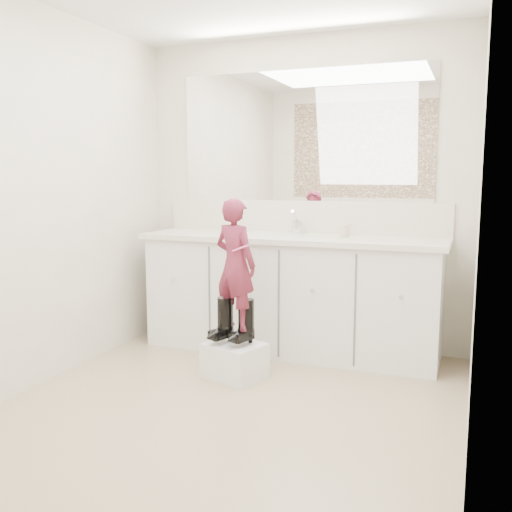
% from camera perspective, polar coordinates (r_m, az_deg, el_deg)
% --- Properties ---
extents(floor, '(3.00, 3.00, 0.00)m').
position_cam_1_polar(floor, '(3.39, -3.17, -15.24)').
color(floor, '#8C7F5C').
rests_on(floor, ground).
extents(wall_back, '(2.60, 0.00, 2.60)m').
position_cam_1_polar(wall_back, '(4.52, 4.64, 6.30)').
color(wall_back, beige).
rests_on(wall_back, floor).
extents(wall_front, '(2.60, 0.00, 2.60)m').
position_cam_1_polar(wall_front, '(1.86, -22.99, 3.05)').
color(wall_front, beige).
rests_on(wall_front, floor).
extents(wall_left, '(0.00, 3.00, 3.00)m').
position_cam_1_polar(wall_left, '(3.84, -21.36, 5.44)').
color(wall_left, beige).
rests_on(wall_left, floor).
extents(wall_right, '(0.00, 3.00, 3.00)m').
position_cam_1_polar(wall_right, '(2.83, 21.42, 4.67)').
color(wall_right, beige).
rests_on(wall_right, floor).
extents(vanity_cabinet, '(2.20, 0.55, 0.85)m').
position_cam_1_polar(vanity_cabinet, '(4.35, 3.48, -4.06)').
color(vanity_cabinet, silver).
rests_on(vanity_cabinet, floor).
extents(countertop, '(2.28, 0.58, 0.04)m').
position_cam_1_polar(countertop, '(4.27, 3.47, 1.75)').
color(countertop, beige).
rests_on(countertop, vanity_cabinet).
extents(backsplash, '(2.28, 0.03, 0.25)m').
position_cam_1_polar(backsplash, '(4.51, 4.56, 3.94)').
color(backsplash, beige).
rests_on(backsplash, countertop).
extents(mirror, '(2.00, 0.02, 1.00)m').
position_cam_1_polar(mirror, '(4.51, 4.66, 11.88)').
color(mirror, white).
rests_on(mirror, wall_back).
extents(dot_panel, '(2.00, 0.01, 1.20)m').
position_cam_1_polar(dot_panel, '(1.89, -23.56, 16.82)').
color(dot_panel, '#472819').
rests_on(dot_panel, wall_front).
extents(faucet, '(0.08, 0.08, 0.10)m').
position_cam_1_polar(faucet, '(4.42, 4.13, 2.88)').
color(faucet, silver).
rests_on(faucet, countertop).
extents(cup, '(0.13, 0.13, 0.10)m').
position_cam_1_polar(cup, '(4.24, 8.83, 2.56)').
color(cup, beige).
rests_on(cup, countertop).
extents(soap_bottle, '(0.10, 0.10, 0.17)m').
position_cam_1_polar(soap_bottle, '(4.46, -2.22, 3.40)').
color(soap_bottle, white).
rests_on(soap_bottle, countertop).
extents(step_stool, '(0.44, 0.40, 0.23)m').
position_cam_1_polar(step_stool, '(3.86, -2.15, -10.41)').
color(step_stool, silver).
rests_on(step_stool, floor).
extents(boot_left, '(0.17, 0.23, 0.30)m').
position_cam_1_polar(boot_left, '(3.83, -3.09, -6.38)').
color(boot_left, black).
rests_on(boot_left, step_stool).
extents(boot_right, '(0.17, 0.23, 0.30)m').
position_cam_1_polar(boot_right, '(3.77, -1.00, -6.60)').
color(boot_right, black).
rests_on(boot_right, step_stool).
extents(toddler, '(0.36, 0.29, 0.86)m').
position_cam_1_polar(toddler, '(3.72, -2.08, -0.84)').
color(toddler, '#A9345C').
rests_on(toddler, step_stool).
extents(toothbrush, '(0.13, 0.05, 0.06)m').
position_cam_1_polar(toothbrush, '(3.61, -1.57, 0.79)').
color(toothbrush, pink).
rests_on(toothbrush, toddler).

